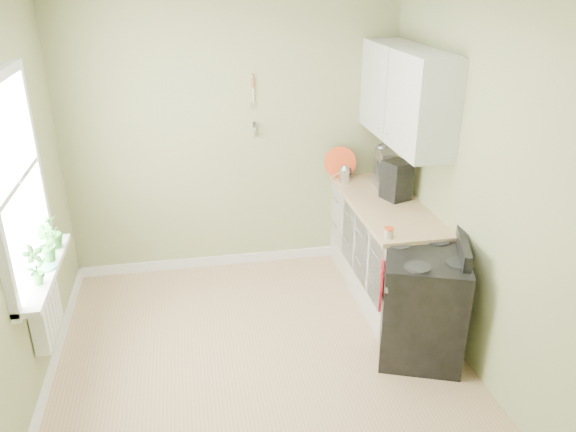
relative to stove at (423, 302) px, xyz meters
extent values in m
cube|color=tan|center=(-1.28, -0.05, -0.46)|extent=(3.20, 3.60, 0.02)
cube|color=#99A16D|center=(-1.28, 1.76, 0.90)|extent=(3.20, 0.02, 2.70)
cube|color=#99A16D|center=(-2.89, -0.05, 0.90)|extent=(0.02, 3.60, 2.70)
cube|color=#99A16D|center=(0.33, -0.05, 0.90)|extent=(0.02, 3.60, 2.70)
cube|color=silver|center=(0.02, 0.95, -0.01)|extent=(0.60, 1.60, 0.87)
cube|color=tan|center=(0.01, 0.95, 0.44)|extent=(0.64, 1.60, 0.04)
cube|color=silver|center=(0.15, 1.05, 1.40)|extent=(0.35, 1.40, 0.80)
cube|color=white|center=(-2.87, 0.25, 1.10)|extent=(0.02, 1.00, 1.30)
cube|color=white|center=(-2.85, 0.25, 0.42)|extent=(0.06, 1.14, 0.07)
cube|color=white|center=(-2.85, 0.25, 1.10)|extent=(0.04, 1.00, 0.04)
cube|color=white|center=(-2.79, 0.25, 0.43)|extent=(0.18, 1.14, 0.04)
cube|color=white|center=(-2.82, 0.20, 0.10)|extent=(0.12, 0.50, 0.35)
cylinder|color=tan|center=(-1.08, 1.73, 1.43)|extent=(0.02, 0.02, 0.10)
cylinder|color=silver|center=(-1.08, 1.73, 1.31)|extent=(0.01, 0.01, 0.16)
cylinder|color=silver|center=(-1.08, 1.73, 0.97)|extent=(0.01, 0.14, 0.14)
cube|color=black|center=(0.00, 0.00, -0.02)|extent=(0.83, 0.89, 0.85)
cube|color=black|center=(0.00, 0.00, 0.42)|extent=(0.83, 0.89, 0.03)
cube|color=black|center=(0.27, 0.00, 0.49)|extent=(0.31, 0.69, 0.13)
cylinder|color=#B2B2B7|center=(-0.32, 0.00, 0.31)|extent=(0.23, 0.55, 0.02)
cube|color=#AA131B|center=(-0.32, 0.09, 0.14)|extent=(0.09, 0.20, 0.36)
cube|color=#B2B2B7|center=(0.13, 1.35, 0.50)|extent=(0.22, 0.31, 0.08)
cube|color=#B2B2B7|center=(0.13, 1.48, 0.64)|extent=(0.12, 0.09, 0.21)
cube|color=#B2B2B7|center=(0.13, 1.37, 0.77)|extent=(0.16, 0.30, 0.10)
sphere|color=#B2B2B7|center=(0.13, 1.48, 0.80)|extent=(0.12, 0.12, 0.12)
cylinder|color=silver|center=(0.13, 1.30, 0.56)|extent=(0.17, 0.17, 0.14)
cylinder|color=silver|center=(-0.23, 1.51, 0.54)|extent=(0.10, 0.10, 0.14)
cone|color=silver|center=(-0.23, 1.51, 0.63)|extent=(0.10, 0.10, 0.04)
cylinder|color=silver|center=(-0.30, 1.51, 0.56)|extent=(0.10, 0.04, 0.08)
cube|color=black|center=(0.12, 1.02, 0.64)|extent=(0.27, 0.28, 0.36)
cylinder|color=black|center=(0.09, 1.02, 0.54)|extent=(0.11, 0.11, 0.12)
cylinder|color=#C5411B|center=(-0.23, 1.67, 0.63)|extent=(0.32, 0.17, 0.32)
cylinder|color=tan|center=(-0.23, 0.25, 0.50)|extent=(0.07, 0.07, 0.07)
cylinder|color=#C5411B|center=(-0.23, 0.25, 0.54)|extent=(0.08, 0.08, 0.01)
imported|color=#2D7029|center=(-2.78, 0.03, 0.60)|extent=(0.18, 0.18, 0.29)
imported|color=#2D7029|center=(-2.78, 0.38, 0.59)|extent=(0.19, 0.19, 0.27)
imported|color=#2D7029|center=(-2.78, 0.59, 0.59)|extent=(0.20, 0.20, 0.27)
camera|label=1|loc=(-1.74, -3.49, 2.39)|focal=35.00mm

